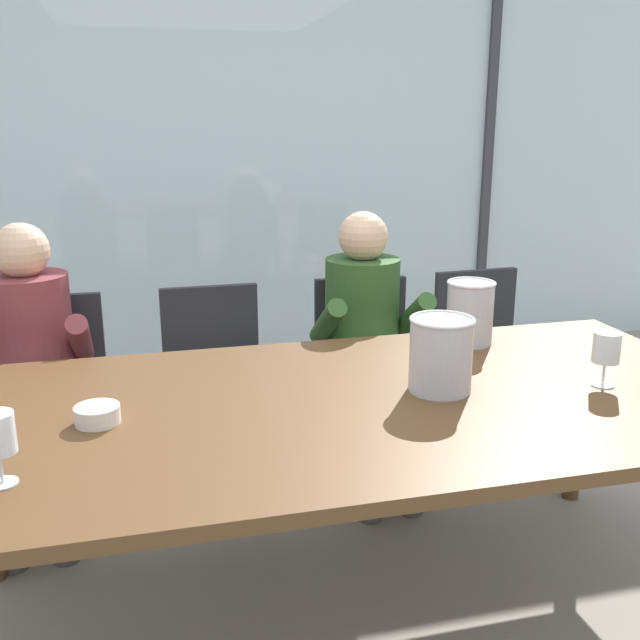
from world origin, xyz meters
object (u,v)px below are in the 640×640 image
(chair_right_of_center, at_px, (484,350))
(ice_bucket_secondary, at_px, (441,353))
(chair_center, at_px, (364,362))
(person_maroon_top, at_px, (31,359))
(dining_table, at_px, (349,417))
(person_olive_shirt, at_px, (367,334))
(ice_bucket_primary, at_px, (470,312))
(tasting_bowl, at_px, (97,415))
(wine_glass_by_left_taster, at_px, (606,350))
(chair_left_of_center, at_px, (215,375))
(chair_near_curtain, at_px, (52,388))

(chair_right_of_center, relative_size, ice_bucket_secondary, 3.77)
(chair_center, distance_m, person_maroon_top, 1.40)
(dining_table, xyz_separation_m, ice_bucket_secondary, (0.29, 0.00, 0.18))
(chair_center, relative_size, person_olive_shirt, 0.73)
(chair_right_of_center, relative_size, ice_bucket_primary, 3.70)
(person_olive_shirt, height_order, ice_bucket_secondary, person_olive_shirt)
(chair_center, height_order, tasting_bowl, chair_center)
(person_maroon_top, relative_size, wine_glass_by_left_taster, 6.87)
(chair_left_of_center, xyz_separation_m, ice_bucket_primary, (0.89, -0.58, 0.37))
(chair_right_of_center, bearing_deg, ice_bucket_primary, -125.74)
(chair_near_curtain, bearing_deg, ice_bucket_primary, -18.63)
(wine_glass_by_left_taster, bearing_deg, chair_near_curtain, 148.32)
(chair_center, distance_m, person_olive_shirt, 0.22)
(dining_table, relative_size, tasting_bowl, 20.06)
(chair_right_of_center, relative_size, tasting_bowl, 7.04)
(person_maroon_top, xyz_separation_m, wine_glass_by_left_taster, (1.81, -0.96, 0.19))
(person_maroon_top, bearing_deg, tasting_bowl, -72.85)
(tasting_bowl, bearing_deg, person_maroon_top, 108.36)
(chair_left_of_center, xyz_separation_m, chair_right_of_center, (1.28, 0.03, 0.00))
(tasting_bowl, bearing_deg, chair_near_curtain, 103.43)
(person_olive_shirt, relative_size, ice_bucket_secondary, 5.14)
(ice_bucket_primary, bearing_deg, wine_glass_by_left_taster, -67.48)
(person_maroon_top, bearing_deg, chair_near_curtain, 67.74)
(dining_table, xyz_separation_m, chair_center, (0.37, 1.00, -0.19))
(chair_right_of_center, height_order, wine_glass_by_left_taster, wine_glass_by_left_taster)
(person_maroon_top, bearing_deg, chair_left_of_center, 9.35)
(chair_near_curtain, height_order, ice_bucket_secondary, ice_bucket_secondary)
(ice_bucket_primary, height_order, tasting_bowl, ice_bucket_primary)
(dining_table, height_order, ice_bucket_primary, ice_bucket_primary)
(chair_near_curtain, bearing_deg, dining_table, -44.37)
(ice_bucket_secondary, bearing_deg, person_maroon_top, 146.43)
(person_olive_shirt, relative_size, tasting_bowl, 9.61)
(chair_left_of_center, bearing_deg, tasting_bowl, -113.29)
(chair_left_of_center, xyz_separation_m, tasting_bowl, (-0.42, -1.00, 0.27))
(chair_near_curtain, distance_m, tasting_bowl, 1.07)
(chair_near_curtain, relative_size, person_olive_shirt, 0.73)
(chair_center, relative_size, person_maroon_top, 0.73)
(person_maroon_top, xyz_separation_m, tasting_bowl, (0.29, -0.87, 0.10))
(ice_bucket_primary, xyz_separation_m, wine_glass_by_left_taster, (0.21, -0.51, -0.00))
(dining_table, xyz_separation_m, chair_left_of_center, (-0.30, 1.00, -0.19))
(ice_bucket_primary, bearing_deg, dining_table, -144.46)
(person_maroon_top, xyz_separation_m, ice_bucket_primary, (1.60, -0.44, 0.20))
(ice_bucket_secondary, relative_size, tasting_bowl, 1.87)
(chair_center, height_order, person_maroon_top, person_maroon_top)
(chair_left_of_center, relative_size, tasting_bowl, 7.04)
(chair_near_curtain, distance_m, chair_right_of_center, 1.93)
(chair_left_of_center, bearing_deg, dining_table, -73.79)
(wine_glass_by_left_taster, bearing_deg, chair_left_of_center, 135.40)
(chair_near_curtain, xyz_separation_m, wine_glass_by_left_taster, (1.76, -1.09, 0.37))
(chair_right_of_center, xyz_separation_m, person_maroon_top, (-1.98, -0.16, 0.17))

